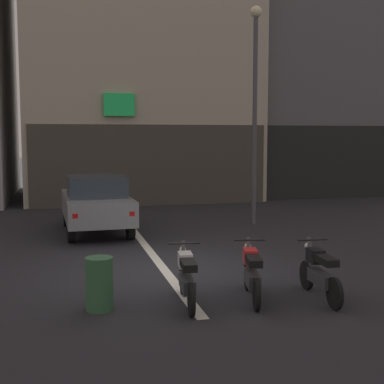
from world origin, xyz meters
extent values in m
plane|color=#232328|center=(0.00, 0.00, 0.00)|extent=(120.00, 120.00, 0.00)
cube|color=silver|center=(0.00, 6.00, 0.00)|extent=(0.20, 18.00, 0.01)
cube|color=#B2A893|center=(1.47, 14.59, 8.78)|extent=(9.78, 8.45, 17.56)
cube|color=#3E3A33|center=(1.47, 10.32, 1.60)|extent=(9.39, 0.10, 3.20)
cube|color=#1EE566|center=(0.21, 10.25, 3.95)|extent=(1.18, 0.16, 0.86)
cube|color=#56565B|center=(9.94, 14.59, 8.69)|extent=(10.70, 7.41, 17.39)
cube|color=black|center=(9.94, 10.84, 1.60)|extent=(10.27, 0.10, 3.20)
cylinder|color=black|center=(-1.89, 6.07, 0.32)|extent=(0.20, 0.65, 0.64)
cylinder|color=black|center=(-0.35, 6.12, 0.32)|extent=(0.20, 0.65, 0.64)
cylinder|color=black|center=(-1.81, 3.47, 0.32)|extent=(0.20, 0.65, 0.64)
cylinder|color=black|center=(-0.26, 3.52, 0.32)|extent=(0.20, 0.65, 0.64)
cube|color=slate|center=(-1.08, 4.80, 0.75)|extent=(1.89, 4.15, 0.66)
cube|color=#2D3842|center=(-1.07, 4.65, 1.36)|extent=(1.61, 2.02, 0.56)
cube|color=red|center=(-1.72, 2.75, 0.80)|extent=(0.14, 0.06, 0.12)
cube|color=red|center=(-0.31, 2.80, 0.80)|extent=(0.14, 0.06, 0.12)
cylinder|color=#47474C|center=(3.82, 5.10, 3.16)|extent=(0.14, 0.14, 6.31)
sphere|color=beige|center=(3.82, 5.10, 6.49)|extent=(0.36, 0.36, 0.36)
cylinder|color=black|center=(-0.01, -1.66, 0.26)|extent=(0.13, 0.52, 0.52)
cylinder|color=black|center=(-0.14, -2.80, 0.26)|extent=(0.13, 0.52, 0.52)
cube|color=#38383D|center=(-0.08, -2.28, 0.37)|extent=(0.28, 0.75, 0.22)
cube|color=black|center=(-0.10, -2.44, 0.72)|extent=(0.29, 0.62, 0.12)
cube|color=silver|center=(-0.05, -2.03, 0.70)|extent=(0.26, 0.38, 0.24)
cylinder|color=#4C4C51|center=(-0.03, -1.81, 0.63)|extent=(0.10, 0.24, 0.70)
cylinder|color=black|center=(-0.04, -1.89, 0.95)|extent=(0.55, 0.10, 0.04)
sphere|color=silver|center=(-0.01, -1.68, 0.80)|extent=(0.12, 0.12, 0.12)
cylinder|color=black|center=(1.18, -1.65, 0.26)|extent=(0.18, 0.52, 0.52)
cylinder|color=black|center=(0.94, -2.78, 0.26)|extent=(0.18, 0.52, 0.52)
cube|color=#38383D|center=(1.05, -2.26, 0.37)|extent=(0.35, 0.76, 0.22)
cube|color=black|center=(1.02, -2.42, 0.72)|extent=(0.34, 0.63, 0.12)
cube|color=red|center=(1.10, -2.01, 0.70)|extent=(0.29, 0.40, 0.24)
cylinder|color=#4C4C51|center=(1.15, -1.80, 0.63)|extent=(0.12, 0.25, 0.70)
cylinder|color=black|center=(1.13, -1.88, 0.95)|extent=(0.54, 0.15, 0.04)
sphere|color=silver|center=(1.18, -1.68, 0.80)|extent=(0.12, 0.12, 0.12)
cylinder|color=black|center=(2.23, -1.89, 0.26)|extent=(0.10, 0.52, 0.52)
cylinder|color=black|center=(2.16, -3.04, 0.26)|extent=(0.10, 0.52, 0.52)
cube|color=#38383D|center=(2.19, -2.52, 0.37)|extent=(0.25, 0.75, 0.22)
cube|color=black|center=(2.18, -2.67, 0.72)|extent=(0.26, 0.61, 0.12)
cube|color=black|center=(2.21, -2.26, 0.70)|extent=(0.24, 0.37, 0.24)
cylinder|color=#4C4C51|center=(2.22, -2.04, 0.63)|extent=(0.08, 0.24, 0.70)
cylinder|color=black|center=(2.22, -2.12, 0.95)|extent=(0.55, 0.07, 0.04)
sphere|color=silver|center=(2.23, -1.92, 0.80)|extent=(0.12, 0.12, 0.12)
cylinder|color=#2D5938|center=(-1.48, -2.16, 0.42)|extent=(0.44, 0.44, 0.85)
camera|label=1|loc=(-2.04, -10.54, 2.77)|focal=49.97mm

